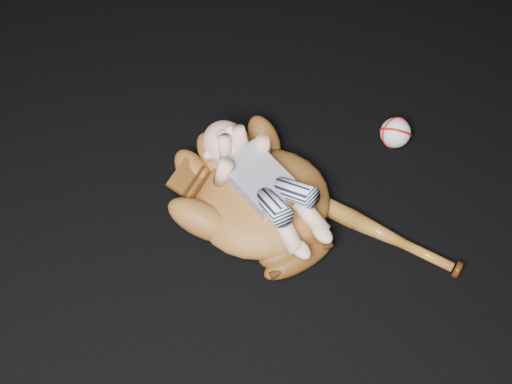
# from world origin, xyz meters

# --- Properties ---
(baseball_glove) EXTENTS (0.38, 0.43, 0.13)m
(baseball_glove) POSITION_xyz_m (-0.03, 0.07, 0.06)
(baseball_glove) COLOR brown
(baseball_glove) RESTS_ON ground
(newborn_baby) EXTENTS (0.22, 0.38, 0.14)m
(newborn_baby) POSITION_xyz_m (-0.02, 0.06, 0.12)
(newborn_baby) COLOR #E7AA94
(newborn_baby) RESTS_ON baseball_glove
(baseball_bat) EXTENTS (0.26, 0.39, 0.04)m
(baseball_bat) POSITION_xyz_m (0.14, -0.07, 0.02)
(baseball_bat) COLOR brown
(baseball_bat) RESTS_ON ground
(baseball) EXTENTS (0.09, 0.09, 0.07)m
(baseball) POSITION_xyz_m (0.34, 0.10, 0.04)
(baseball) COLOR silver
(baseball) RESTS_ON ground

